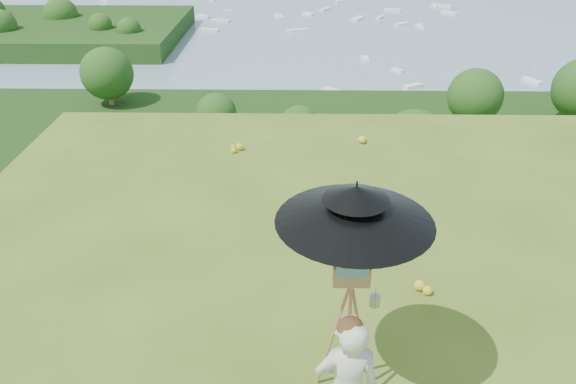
# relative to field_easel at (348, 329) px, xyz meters

# --- Properties ---
(ground) EXTENTS (14.00, 14.00, 0.00)m
(ground) POSITION_rel_field_easel_xyz_m (1.24, 0.89, -0.86)
(ground) COLOR #495E1B
(ground) RESTS_ON ground
(forest_slope) EXTENTS (140.00, 56.00, 22.00)m
(forest_slope) POSITION_rel_field_easel_xyz_m (1.24, 35.89, -29.86)
(forest_slope) COLOR black
(forest_slope) RESTS_ON bay_water
(shoreline_tier) EXTENTS (170.00, 28.00, 8.00)m
(shoreline_tier) POSITION_rel_field_easel_xyz_m (1.24, 75.89, -36.86)
(shoreline_tier) COLOR slate
(shoreline_tier) RESTS_ON bay_water
(peninsula) EXTENTS (90.00, 60.00, 12.00)m
(peninsula) POSITION_rel_field_easel_xyz_m (-73.76, 155.89, -29.86)
(peninsula) COLOR black
(peninsula) RESTS_ON bay_water
(slope_trees) EXTENTS (110.00, 50.00, 6.00)m
(slope_trees) POSITION_rel_field_easel_xyz_m (1.24, 35.89, -15.86)
(slope_trees) COLOR #1E5118
(slope_trees) RESTS_ON forest_slope
(harbor_town) EXTENTS (110.00, 22.00, 5.00)m
(harbor_town) POSITION_rel_field_easel_xyz_m (1.24, 75.89, -30.36)
(harbor_town) COLOR silver
(harbor_town) RESTS_ON shoreline_tier
(moored_boats) EXTENTS (140.00, 140.00, 0.70)m
(moored_boats) POSITION_rel_field_easel_xyz_m (-11.26, 161.89, -34.51)
(moored_boats) COLOR white
(moored_boats) RESTS_ON bay_water
(wildflowers) EXTENTS (10.00, 10.50, 0.12)m
(wildflowers) POSITION_rel_field_easel_xyz_m (1.24, 1.14, -0.80)
(wildflowers) COLOR yellow
(wildflowers) RESTS_ON ground
(field_easel) EXTENTS (0.66, 0.66, 1.72)m
(field_easel) POSITION_rel_field_easel_xyz_m (0.00, 0.00, 0.00)
(field_easel) COLOR #AF6E49
(field_easel) RESTS_ON ground
(sun_umbrella) EXTENTS (1.37, 1.37, 0.98)m
(sun_umbrella) POSITION_rel_field_easel_xyz_m (-0.00, 0.03, 1.05)
(sun_umbrella) COLOR black
(sun_umbrella) RESTS_ON field_easel
(painter_cap) EXTENTS (0.23, 0.27, 0.10)m
(painter_cap) POSITION_rel_field_easel_xyz_m (-0.05, -0.61, 0.60)
(painter_cap) COLOR #C46B70
(painter_cap) RESTS_ON painter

